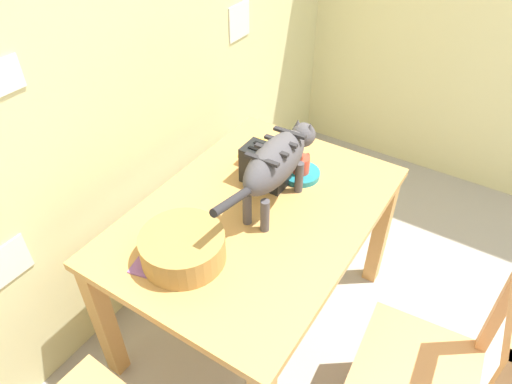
{
  "coord_description": "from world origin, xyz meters",
  "views": [
    {
      "loc": [
        -1.11,
        0.72,
        2.0
      ],
      "look_at": [
        0.09,
        1.49,
        0.83
      ],
      "focal_mm": 32.64,
      "sensor_mm": 36.0,
      "label": 1
    }
  ],
  "objects_px": {
    "magazine": "(170,251)",
    "book_stack": "(259,154)",
    "saucer_bowl": "(300,174)",
    "toaster": "(265,166)",
    "coffee_mug": "(301,164)",
    "wicker_basket": "(183,247)",
    "cat": "(277,161)",
    "dining_table": "(256,226)",
    "wooden_chair_far": "(429,370)"
  },
  "relations": [
    {
      "from": "wooden_chair_far",
      "to": "magazine",
      "type": "bearing_deg",
      "value": 99.06
    },
    {
      "from": "dining_table",
      "to": "book_stack",
      "type": "distance_m",
      "value": 0.39
    },
    {
      "from": "saucer_bowl",
      "to": "toaster",
      "type": "height_order",
      "value": "toaster"
    },
    {
      "from": "coffee_mug",
      "to": "magazine",
      "type": "bearing_deg",
      "value": 164.52
    },
    {
      "from": "coffee_mug",
      "to": "book_stack",
      "type": "height_order",
      "value": "coffee_mug"
    },
    {
      "from": "book_stack",
      "to": "wicker_basket",
      "type": "xyz_separation_m",
      "value": [
        -0.68,
        -0.11,
        0.03
      ]
    },
    {
      "from": "wicker_basket",
      "to": "wooden_chair_far",
      "type": "bearing_deg",
      "value": -75.51
    },
    {
      "from": "saucer_bowl",
      "to": "coffee_mug",
      "type": "distance_m",
      "value": 0.05
    },
    {
      "from": "dining_table",
      "to": "cat",
      "type": "xyz_separation_m",
      "value": [
        0.08,
        -0.05,
        0.31
      ]
    },
    {
      "from": "cat",
      "to": "magazine",
      "type": "relative_size",
      "value": 2.45
    },
    {
      "from": "coffee_mug",
      "to": "wicker_basket",
      "type": "relative_size",
      "value": 0.37
    },
    {
      "from": "cat",
      "to": "wooden_chair_far",
      "type": "xyz_separation_m",
      "value": [
        -0.22,
        -0.77,
        -0.49
      ]
    },
    {
      "from": "coffee_mug",
      "to": "wooden_chair_far",
      "type": "height_order",
      "value": "wooden_chair_far"
    },
    {
      "from": "coffee_mug",
      "to": "wicker_basket",
      "type": "bearing_deg",
      "value": 169.79
    },
    {
      "from": "dining_table",
      "to": "coffee_mug",
      "type": "xyz_separation_m",
      "value": [
        0.31,
        -0.04,
        0.15
      ]
    },
    {
      "from": "saucer_bowl",
      "to": "wicker_basket",
      "type": "height_order",
      "value": "wicker_basket"
    },
    {
      "from": "dining_table",
      "to": "toaster",
      "type": "height_order",
      "value": "toaster"
    },
    {
      "from": "cat",
      "to": "wooden_chair_far",
      "type": "bearing_deg",
      "value": -16.6
    },
    {
      "from": "coffee_mug",
      "to": "toaster",
      "type": "xyz_separation_m",
      "value": [
        -0.12,
        0.11,
        0.02
      ]
    },
    {
      "from": "wicker_basket",
      "to": "wooden_chair_far",
      "type": "distance_m",
      "value": 0.99
    },
    {
      "from": "cat",
      "to": "book_stack",
      "type": "bearing_deg",
      "value": 133.5
    },
    {
      "from": "cat",
      "to": "toaster",
      "type": "height_order",
      "value": "cat"
    },
    {
      "from": "magazine",
      "to": "wooden_chair_far",
      "type": "relative_size",
      "value": 0.31
    },
    {
      "from": "magazine",
      "to": "wooden_chair_far",
      "type": "distance_m",
      "value": 1.03
    },
    {
      "from": "dining_table",
      "to": "wooden_chair_far",
      "type": "distance_m",
      "value": 0.85
    },
    {
      "from": "toaster",
      "to": "wooden_chair_far",
      "type": "height_order",
      "value": "wooden_chair_far"
    },
    {
      "from": "wicker_basket",
      "to": "cat",
      "type": "bearing_deg",
      "value": -15.64
    },
    {
      "from": "dining_table",
      "to": "toaster",
      "type": "relative_size",
      "value": 6.22
    },
    {
      "from": "saucer_bowl",
      "to": "magazine",
      "type": "height_order",
      "value": "saucer_bowl"
    },
    {
      "from": "wooden_chair_far",
      "to": "dining_table",
      "type": "bearing_deg",
      "value": 76.23
    },
    {
      "from": "wicker_basket",
      "to": "wooden_chair_far",
      "type": "xyz_separation_m",
      "value": [
        0.23,
        -0.9,
        -0.33
      ]
    },
    {
      "from": "magazine",
      "to": "toaster",
      "type": "distance_m",
      "value": 0.56
    },
    {
      "from": "wooden_chair_far",
      "to": "toaster",
      "type": "bearing_deg",
      "value": 65.76
    },
    {
      "from": "magazine",
      "to": "book_stack",
      "type": "distance_m",
      "value": 0.69
    },
    {
      "from": "saucer_bowl",
      "to": "toaster",
      "type": "relative_size",
      "value": 0.88
    },
    {
      "from": "cat",
      "to": "magazine",
      "type": "bearing_deg",
      "value": -114.08
    },
    {
      "from": "magazine",
      "to": "book_stack",
      "type": "bearing_deg",
      "value": -10.1
    },
    {
      "from": "toaster",
      "to": "cat",
      "type": "bearing_deg",
      "value": -131.32
    },
    {
      "from": "coffee_mug",
      "to": "dining_table",
      "type": "bearing_deg",
      "value": 172.43
    },
    {
      "from": "coffee_mug",
      "to": "magazine",
      "type": "relative_size",
      "value": 0.4
    },
    {
      "from": "wooden_chair_far",
      "to": "wicker_basket",
      "type": "bearing_deg",
      "value": 99.85
    },
    {
      "from": "cat",
      "to": "dining_table",
      "type": "bearing_deg",
      "value": -119.48
    },
    {
      "from": "coffee_mug",
      "to": "wicker_basket",
      "type": "xyz_separation_m",
      "value": [
        -0.67,
        0.12,
        -0.01
      ]
    },
    {
      "from": "dining_table",
      "to": "magazine",
      "type": "relative_size",
      "value": 4.34
    },
    {
      "from": "dining_table",
      "to": "wicker_basket",
      "type": "distance_m",
      "value": 0.4
    },
    {
      "from": "toaster",
      "to": "saucer_bowl",
      "type": "bearing_deg",
      "value": -42.84
    },
    {
      "from": "coffee_mug",
      "to": "wooden_chair_far",
      "type": "xyz_separation_m",
      "value": [
        -0.44,
        -0.78,
        -0.34
      ]
    },
    {
      "from": "dining_table",
      "to": "wooden_chair_far",
      "type": "height_order",
      "value": "wooden_chair_far"
    },
    {
      "from": "magazine",
      "to": "saucer_bowl",
      "type": "bearing_deg",
      "value": -28.99
    },
    {
      "from": "cat",
      "to": "toaster",
      "type": "relative_size",
      "value": 3.51
    }
  ]
}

